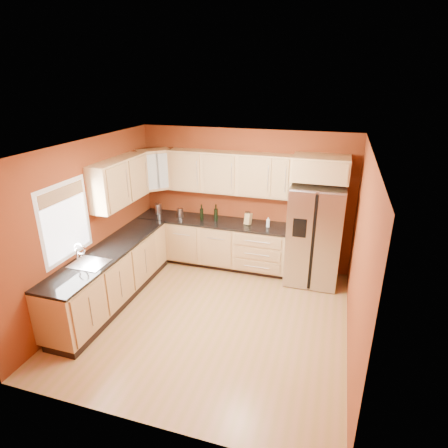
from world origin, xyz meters
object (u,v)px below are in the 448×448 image
at_px(wine_bottle_a, 202,212).
at_px(soap_dispenser, 268,222).
at_px(canister_left, 180,213).
at_px(knife_block, 248,219).
at_px(refrigerator, 314,235).

bearing_deg(wine_bottle_a, soap_dispenser, 0.65).
bearing_deg(canister_left, knife_block, 1.19).
xyz_separation_m(canister_left, knife_block, (1.34, 0.03, 0.02)).
height_order(refrigerator, knife_block, refrigerator).
distance_m(canister_left, knife_block, 1.34).
height_order(wine_bottle_a, soap_dispenser, wine_bottle_a).
bearing_deg(canister_left, soap_dispenser, -0.09).
distance_m(refrigerator, knife_block, 1.21).
relative_size(canister_left, knife_block, 0.82).
height_order(canister_left, soap_dispenser, soap_dispenser).
relative_size(wine_bottle_a, knife_block, 1.44).
xyz_separation_m(wine_bottle_a, knife_block, (0.89, 0.04, -0.05)).
relative_size(canister_left, wine_bottle_a, 0.57).
height_order(knife_block, soap_dispenser, knife_block).
relative_size(refrigerator, canister_left, 10.20).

